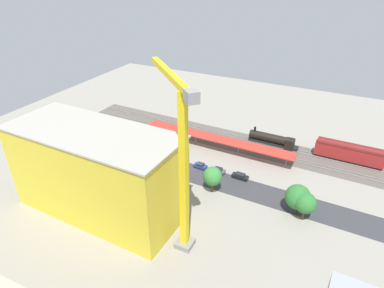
# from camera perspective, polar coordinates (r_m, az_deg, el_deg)

# --- Properties ---
(ground_plane) EXTENTS (173.41, 173.41, 0.00)m
(ground_plane) POSITION_cam_1_polar(r_m,az_deg,el_deg) (99.62, 0.89, -4.04)
(ground_plane) COLOR gray
(ground_plane) RESTS_ON ground
(rail_bed) EXTENTS (108.74, 17.09, 0.01)m
(rail_bed) POSITION_cam_1_polar(r_m,az_deg,el_deg) (116.29, 5.34, 1.02)
(rail_bed) COLOR #5B544C
(rail_bed) RESTS_ON ground
(street_asphalt) EXTENTS (108.60, 12.17, 0.01)m
(street_asphalt) POSITION_cam_1_polar(r_m,az_deg,el_deg) (97.08, 0.03, -5.02)
(street_asphalt) COLOR #38383D
(street_asphalt) RESTS_ON ground
(track_rails) EXTENTS (108.34, 10.65, 0.12)m
(track_rails) POSITION_cam_1_polar(r_m,az_deg,el_deg) (116.20, 5.34, 1.10)
(track_rails) COLOR #9E9EA8
(track_rails) RESTS_ON ground
(platform_canopy_near) EXTENTS (50.85, 6.36, 4.29)m
(platform_canopy_near) POSITION_cam_1_polar(r_m,az_deg,el_deg) (107.05, 4.30, 0.94)
(platform_canopy_near) COLOR #B73328
(platform_canopy_near) RESTS_ON ground
(locomotive) EXTENTS (16.49, 3.35, 5.21)m
(locomotive) POSITION_cam_1_polar(r_m,az_deg,el_deg) (113.94, 13.90, 0.67)
(locomotive) COLOR black
(locomotive) RESTS_ON ground
(passenger_coach) EXTENTS (19.94, 3.47, 6.28)m
(passenger_coach) POSITION_cam_1_polar(r_m,az_deg,el_deg) (111.82, 25.50, -1.21)
(passenger_coach) COLOR black
(passenger_coach) RESTS_ON ground
(parked_car_0) EXTENTS (4.82, 2.08, 1.60)m
(parked_car_0) POSITION_cam_1_polar(r_m,az_deg,el_deg) (95.39, 8.32, -5.54)
(parked_car_0) COLOR black
(parked_car_0) RESTS_ON ground
(parked_car_1) EXTENTS (4.08, 1.91, 1.64)m
(parked_car_1) POSITION_cam_1_polar(r_m,az_deg,el_deg) (97.05, 4.56, -4.62)
(parked_car_1) COLOR black
(parked_car_1) RESTS_ON ground
(parked_car_2) EXTENTS (4.16, 2.09, 1.63)m
(parked_car_2) POSITION_cam_1_polar(r_m,az_deg,el_deg) (98.94, 1.45, -3.80)
(parked_car_2) COLOR black
(parked_car_2) RESTS_ON ground
(parked_car_3) EXTENTS (4.32, 1.97, 1.67)m
(parked_car_3) POSITION_cam_1_polar(r_m,az_deg,el_deg) (101.44, -1.90, -2.89)
(parked_car_3) COLOR black
(parked_car_3) RESTS_ON ground
(parked_car_4) EXTENTS (4.30, 2.01, 1.78)m
(parked_car_4) POSITION_cam_1_polar(r_m,az_deg,el_deg) (103.80, -5.20, -2.17)
(parked_car_4) COLOR black
(parked_car_4) RESTS_ON ground
(parked_car_5) EXTENTS (4.50, 2.10, 1.73)m
(parked_car_5) POSITION_cam_1_polar(r_m,az_deg,el_deg) (107.03, -8.08, -1.33)
(parked_car_5) COLOR black
(parked_car_5) RESTS_ON ground
(construction_building) EXTENTS (40.95, 17.82, 21.25)m
(construction_building) POSITION_cam_1_polar(r_m,az_deg,el_deg) (81.27, -16.05, -4.81)
(construction_building) COLOR yellow
(construction_building) RESTS_ON ground
(construction_roof_slab) EXTENTS (41.57, 18.44, 0.40)m
(construction_roof_slab) POSITION_cam_1_polar(r_m,az_deg,el_deg) (76.00, -17.14, 2.00)
(construction_roof_slab) COLOR #ADA89E
(construction_roof_slab) RESTS_ON construction_building
(tower_crane) EXTENTS (18.67, 17.99, 37.09)m
(tower_crane) POSITION_cam_1_polar(r_m,az_deg,el_deg) (63.01, -1.93, -2.33)
(tower_crane) COLOR gray
(tower_crane) RESTS_ON ground
(box_truck_0) EXTENTS (8.82, 2.50, 3.12)m
(box_truck_0) POSITION_cam_1_polar(r_m,az_deg,el_deg) (92.99, -8.06, -5.89)
(box_truck_0) COLOR black
(box_truck_0) RESTS_ON ground
(box_truck_1) EXTENTS (9.17, 3.00, 3.63)m
(box_truck_1) POSITION_cam_1_polar(r_m,az_deg,el_deg) (95.17, -10.41, -5.05)
(box_truck_1) COLOR black
(box_truck_1) RESTS_ON ground
(box_truck_2) EXTENTS (8.82, 3.52, 3.11)m
(box_truck_2) POSITION_cam_1_polar(r_m,az_deg,el_deg) (89.21, -5.17, -7.39)
(box_truck_2) COLOR black
(box_truck_2) RESTS_ON ground
(street_tree_0) EXTENTS (4.54, 4.54, 7.28)m
(street_tree_0) POSITION_cam_1_polar(r_m,az_deg,el_deg) (95.82, -7.05, -2.23)
(street_tree_0) COLOR brown
(street_tree_0) RESTS_ON ground
(street_tree_1) EXTENTS (5.08, 5.08, 7.37)m
(street_tree_1) POSITION_cam_1_polar(r_m,az_deg,el_deg) (82.76, 19.01, -9.63)
(street_tree_1) COLOR brown
(street_tree_1) RESTS_ON ground
(street_tree_2) EXTENTS (5.14, 5.14, 7.54)m
(street_tree_2) POSITION_cam_1_polar(r_m,az_deg,el_deg) (87.10, 3.56, -5.59)
(street_tree_2) COLOR brown
(street_tree_2) RESTS_ON ground
(street_tree_3) EXTENTS (5.33, 5.33, 7.71)m
(street_tree_3) POSITION_cam_1_polar(r_m,az_deg,el_deg) (108.48, -17.80, 0.48)
(street_tree_3) COLOR brown
(street_tree_3) RESTS_ON ground
(street_tree_4) EXTENTS (6.12, 6.12, 7.86)m
(street_tree_4) POSITION_cam_1_polar(r_m,az_deg,el_deg) (84.15, 17.79, -8.69)
(street_tree_4) COLOR brown
(street_tree_4) RESTS_ON ground
(street_tree_5) EXTENTS (6.38, 6.38, 8.97)m
(street_tree_5) POSITION_cam_1_polar(r_m,az_deg,el_deg) (104.34, -15.39, 0.14)
(street_tree_5) COLOR brown
(street_tree_5) RESTS_ON ground
(traffic_light) EXTENTS (0.50, 0.36, 6.00)m
(traffic_light) POSITION_cam_1_polar(r_m,az_deg,el_deg) (105.74, -7.36, 0.33)
(traffic_light) COLOR #333333
(traffic_light) RESTS_ON ground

